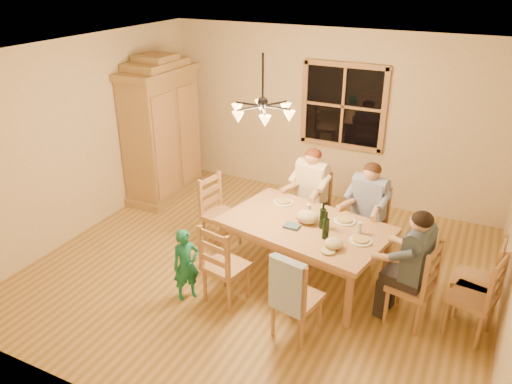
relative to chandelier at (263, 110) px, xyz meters
The scene contains 31 objects.
floor 2.08m from the chandelier, ahead, with size 5.50×5.50×0.00m, color olive.
ceiling 0.62m from the chandelier, ahead, with size 5.50×5.00×0.02m, color white.
wall_back 2.60m from the chandelier, 90.00° to the left, with size 5.50×0.02×2.70m, color beige.
wall_left 2.84m from the chandelier, behind, with size 0.02×5.00×2.70m, color beige.
window 2.53m from the chandelier, 85.36° to the left, with size 1.30×0.06×1.30m.
chandelier is the anchor object (origin of this frame).
armoire 2.95m from the chandelier, 150.91° to the left, with size 0.66×1.40×2.30m.
dining_table 1.52m from the chandelier, ahead, with size 2.09×1.51×0.76m.
chair_far_left 2.06m from the chandelier, 76.16° to the left, with size 0.51×0.50×0.99m.
chair_far_right 2.25m from the chandelier, 38.46° to the left, with size 0.51×0.50×0.99m.
chair_near_left 1.93m from the chandelier, 97.11° to the right, with size 0.51×0.50×0.99m.
chair_near_right 2.17m from the chandelier, 47.72° to the right, with size 0.51×0.50×0.99m.
chair_end_left 1.95m from the chandelier, 158.14° to the left, with size 0.50×0.51×0.99m.
chair_end_right 2.57m from the chandelier, ahead, with size 0.50×0.51×0.99m.
adult_woman 1.62m from the chandelier, 76.16° to the left, with size 0.45×0.49×0.87m.
adult_plaid_man 1.86m from the chandelier, 38.46° to the left, with size 0.45×0.49×0.87m.
adult_slate_man 2.23m from the chandelier, ahead, with size 0.49×0.45×0.87m.
towel 1.95m from the chandelier, 54.08° to the right, with size 0.38×0.10×0.58m, color #9EB5D6.
wine_bottle_a 1.38m from the chandelier, ahead, with size 0.08×0.08×0.33m, color black.
wine_bottle_b 1.45m from the chandelier, 10.83° to the right, with size 0.08×0.08×0.33m, color black.
plate_woman 1.39m from the chandelier, 78.66° to the left, with size 0.26×0.26×0.02m, color white.
plate_plaid 1.64m from the chandelier, 17.83° to the left, with size 0.26×0.26×0.02m, color white.
plate_slate 1.80m from the chandelier, ahead, with size 0.26×0.26×0.02m, color white.
wine_glass_a 1.37m from the chandelier, 30.49° to the left, with size 0.06×0.06×0.14m, color silver.
wine_glass_b 1.71m from the chandelier, ahead, with size 0.06×0.06×0.14m, color silver.
cap 1.65m from the chandelier, 18.04° to the right, with size 0.20×0.20×0.11m, color #C7BD84.
napkin 1.38m from the chandelier, 12.82° to the right, with size 0.18×0.14×0.03m, color #465F80.
cloth_bundle 1.36m from the chandelier, ahead, with size 0.28×0.22×0.15m, color #C3B28D.
child 1.94m from the chandelier, 120.31° to the right, with size 0.32×0.21×0.88m, color #1B7D61.
chair_spare_front 3.03m from the chandelier, ahead, with size 0.46×0.48×0.99m.
chair_spare_back 3.03m from the chandelier, ahead, with size 0.52×0.53×0.99m.
Camera 1 is at (2.30, -4.85, 3.58)m, focal length 35.00 mm.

